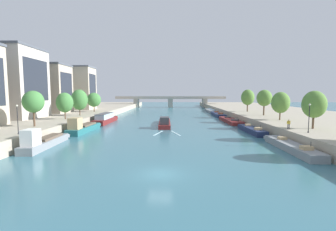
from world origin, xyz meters
TOP-DOWN VIEW (x-y plane):
  - ground_plane at (0.00, 0.00)m, footprint 400.00×400.00m
  - quay_left at (-38.16, 55.00)m, footprint 36.00×170.00m
  - quay_right at (38.16, 55.00)m, footprint 36.00×170.00m
  - barge_midriver at (-0.76, 36.48)m, footprint 3.31×17.17m
  - wake_behind_barge at (0.09, 24.76)m, footprint 5.60×5.97m
  - moored_boat_left_upstream at (-18.41, 11.53)m, footprint 2.75×12.65m
  - moored_boat_left_far at (-17.88, 25.94)m, footprint 3.06×13.62m
  - moored_boat_left_near at (-17.61, 41.79)m, footprint 3.41×15.24m
  - moored_boat_right_midway at (18.54, 10.56)m, footprint 2.47×14.41m
  - moored_boat_right_gap_after at (18.03, 26.02)m, footprint 2.52×12.65m
  - moored_boat_right_end at (17.88, 43.62)m, footprint 3.54×16.75m
  - moored_boat_right_far at (17.97, 62.53)m, footprint 3.28×16.57m
  - moored_boat_right_downstream at (18.25, 80.79)m, footprint 3.31×16.56m
  - tree_left_distant at (-24.28, 19.12)m, footprint 3.73×3.73m
  - tree_left_midway at (-24.09, 31.23)m, footprint 3.82×3.82m
  - tree_left_nearest at (-24.30, 40.54)m, footprint 4.39×4.39m
  - tree_left_far at (-24.78, 53.78)m, footprint 4.54×4.54m
  - tree_right_third at (25.54, 17.24)m, footprint 3.87×3.87m
  - tree_right_end_of_row at (25.91, 30.58)m, footprint 4.00×4.00m
  - tree_right_far at (26.65, 42.05)m, footprint 4.08×4.08m
  - tree_right_nearest at (26.23, 55.04)m, footprint 4.28×4.28m
  - lamppost_left_bank at (-21.73, 10.74)m, footprint 0.28×0.28m
  - lamppost_right_bank at (22.29, 12.90)m, footprint 0.28×0.28m
  - building_left_far_end at (-37.15, 33.91)m, footprint 10.51×13.02m
  - building_left_corner at (-37.15, 49.65)m, footprint 10.98×10.01m
  - building_left_tall at (-37.15, 66.81)m, footprint 15.82×9.41m
  - bridge_far at (0.00, 114.84)m, footprint 64.31×4.40m
  - person_on_quay at (21.17, 16.83)m, footprint 0.45×0.36m

SIDE VIEW (x-z plane):
  - ground_plane at x=0.00m, z-range 0.00..0.00m
  - wake_behind_barge at x=0.09m, z-range 0.00..0.03m
  - moored_boat_right_end at x=17.88m, z-range -0.53..1.54m
  - moored_boat_right_midway at x=18.54m, z-range -0.52..1.62m
  - moored_boat_right_downstream at x=18.25m, z-range -0.53..1.64m
  - moored_boat_right_far at x=17.97m, z-range -0.53..1.65m
  - moored_boat_right_gap_after at x=18.03m, z-range -0.52..1.68m
  - barge_midriver at x=-0.76m, z-range -0.54..2.14m
  - moored_boat_left_upstream at x=-18.41m, z-range -0.71..2.63m
  - moored_boat_left_far at x=-17.88m, z-range -0.72..2.73m
  - quay_left at x=-38.16m, z-range 0.00..2.18m
  - quay_right at x=38.16m, z-range 0.00..2.18m
  - moored_boat_left_near at x=-17.61m, z-range -0.22..2.52m
  - person_on_quay at x=21.17m, z-range 2.30..3.92m
  - bridge_far at x=0.00m, z-range 0.94..7.46m
  - lamppost_left_bank at x=-21.73m, z-range 2.40..6.81m
  - lamppost_right_bank at x=22.29m, z-range 2.40..6.90m
  - tree_left_midway at x=-24.09m, z-range 2.96..9.22m
  - tree_left_far at x=-24.78m, z-range 2.98..9.26m
  - tree_right_end_of_row at x=25.91m, z-range 2.96..9.37m
  - tree_right_third at x=25.54m, z-range 3.10..9.63m
  - tree_left_nearest at x=-24.30m, z-range 2.93..10.06m
  - tree_left_distant at x=-24.28m, z-range 3.43..10.00m
  - tree_right_nearest at x=26.23m, z-range 3.27..10.61m
  - tree_right_far at x=26.65m, z-range 3.43..10.50m
  - building_left_corner at x=-37.15m, z-range 2.20..17.35m
  - building_left_tall at x=-37.15m, z-range 2.20..18.48m
  - building_left_far_end at x=-37.15m, z-range 2.20..19.56m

